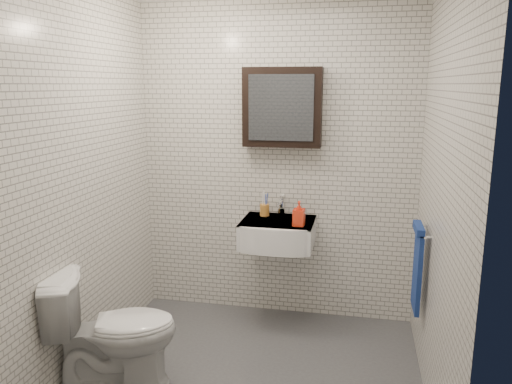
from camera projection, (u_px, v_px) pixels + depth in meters
ground at (250, 375)px, 3.28m from camera, size 2.20×2.00×0.01m
room_shell at (250, 154)px, 2.97m from camera, size 2.22×2.02×2.51m
washbasin at (277, 234)px, 3.81m from camera, size 0.55×0.50×0.20m
faucet at (281, 207)px, 3.96m from camera, size 0.06×0.20×0.15m
mirror_cabinet at (282, 107)px, 3.79m from camera, size 0.60×0.15×0.60m
towel_rail at (418, 264)px, 3.25m from camera, size 0.09×0.30×0.58m
toothbrush_cup at (265, 209)px, 3.96m from camera, size 0.09×0.09×0.20m
soap_bottle at (299, 214)px, 3.67m from camera, size 0.09×0.09×0.18m
toilet at (114, 330)px, 3.08m from camera, size 0.86×0.68×0.77m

